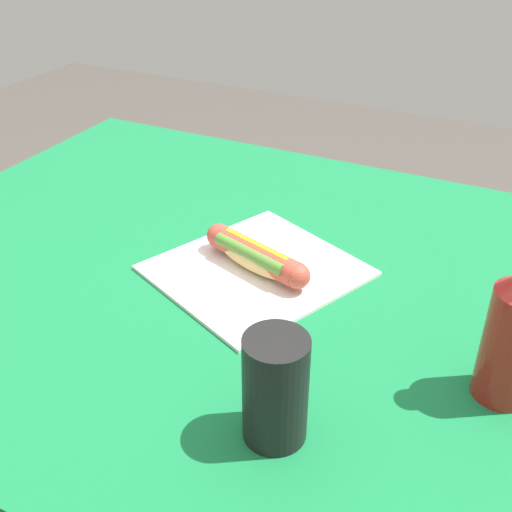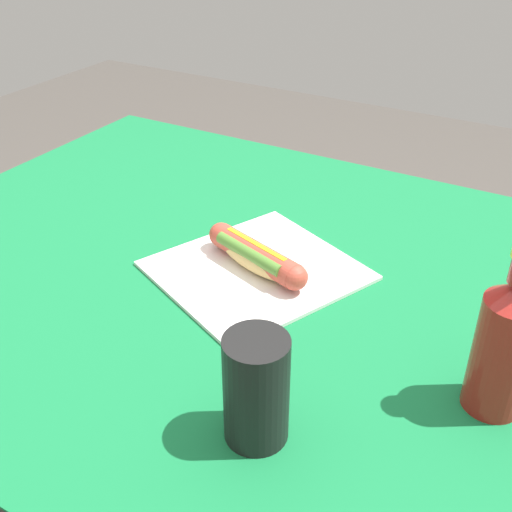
% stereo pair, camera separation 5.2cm
% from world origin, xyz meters
% --- Properties ---
extents(dining_table, '(1.25, 0.98, 0.73)m').
position_xyz_m(dining_table, '(0.00, 0.00, 0.62)').
color(dining_table, brown).
rests_on(dining_table, ground).
extents(paper_wrapper, '(0.36, 0.37, 0.01)m').
position_xyz_m(paper_wrapper, '(-0.03, -0.01, 0.74)').
color(paper_wrapper, silver).
rests_on(paper_wrapper, dining_table).
extents(hot_dog, '(0.20, 0.10, 0.05)m').
position_xyz_m(hot_dog, '(-0.03, -0.01, 0.76)').
color(hot_dog, '#DBB26B').
rests_on(hot_dog, paper_wrapper).
extents(drinking_cup, '(0.07, 0.07, 0.14)m').
position_xyz_m(drinking_cup, '(-0.19, 0.28, 0.80)').
color(drinking_cup, black).
rests_on(drinking_cup, dining_table).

